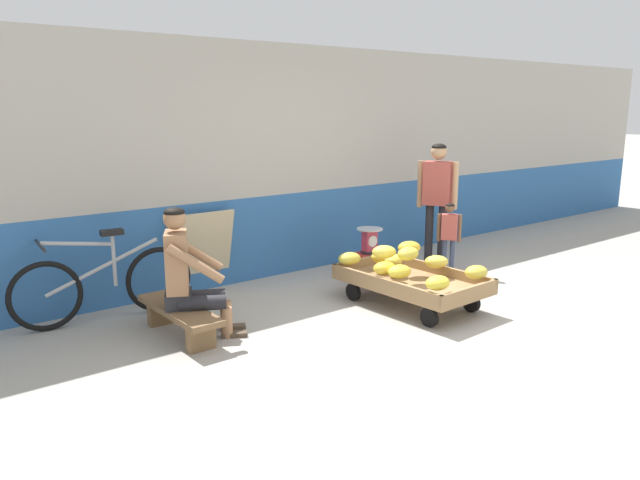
{
  "coord_description": "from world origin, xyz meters",
  "views": [
    {
      "loc": [
        -4.09,
        -3.12,
        1.96
      ],
      "look_at": [
        -0.71,
        1.22,
        0.75
      ],
      "focal_mm": 34.17,
      "sensor_mm": 36.0,
      "label": 1
    }
  ],
  "objects_px": {
    "vendor_seated": "(188,273)",
    "customer_adult": "(437,192)",
    "customer_child": "(449,232)",
    "bicycle_near_left": "(104,284)",
    "banana_cart": "(411,283)",
    "low_bench": "(179,315)",
    "sign_board": "(202,252)",
    "plastic_crate": "(369,266)",
    "weighing_scale": "(370,240)"
  },
  "relations": [
    {
      "from": "bicycle_near_left",
      "to": "sign_board",
      "type": "relative_size",
      "value": 1.88
    },
    {
      "from": "low_bench",
      "to": "weighing_scale",
      "type": "xyz_separation_m",
      "value": [
        2.54,
        0.35,
        0.25
      ]
    },
    {
      "from": "vendor_seated",
      "to": "customer_adult",
      "type": "bearing_deg",
      "value": 3.47
    },
    {
      "from": "banana_cart",
      "to": "low_bench",
      "type": "height_order",
      "value": "banana_cart"
    },
    {
      "from": "customer_adult",
      "to": "low_bench",
      "type": "bearing_deg",
      "value": -177.28
    },
    {
      "from": "low_bench",
      "to": "bicycle_near_left",
      "type": "xyz_separation_m",
      "value": [
        -0.37,
        0.81,
        0.15
      ]
    },
    {
      "from": "banana_cart",
      "to": "low_bench",
      "type": "xyz_separation_m",
      "value": [
        -2.19,
        0.65,
        -0.04
      ]
    },
    {
      "from": "bicycle_near_left",
      "to": "sign_board",
      "type": "bearing_deg",
      "value": 13.26
    },
    {
      "from": "plastic_crate",
      "to": "weighing_scale",
      "type": "bearing_deg",
      "value": -90.0
    },
    {
      "from": "bicycle_near_left",
      "to": "vendor_seated",
      "type": "bearing_deg",
      "value": -62.35
    },
    {
      "from": "low_bench",
      "to": "sign_board",
      "type": "relative_size",
      "value": 1.25
    },
    {
      "from": "plastic_crate",
      "to": "customer_child",
      "type": "height_order",
      "value": "customer_child"
    },
    {
      "from": "plastic_crate",
      "to": "bicycle_near_left",
      "type": "relative_size",
      "value": 0.22
    },
    {
      "from": "vendor_seated",
      "to": "customer_adult",
      "type": "height_order",
      "value": "customer_adult"
    },
    {
      "from": "bicycle_near_left",
      "to": "weighing_scale",
      "type": "bearing_deg",
      "value": -8.98
    },
    {
      "from": "customer_child",
      "to": "sign_board",
      "type": "bearing_deg",
      "value": 153.43
    },
    {
      "from": "banana_cart",
      "to": "low_bench",
      "type": "bearing_deg",
      "value": 163.43
    },
    {
      "from": "low_bench",
      "to": "customer_child",
      "type": "height_order",
      "value": "customer_child"
    },
    {
      "from": "weighing_scale",
      "to": "customer_adult",
      "type": "bearing_deg",
      "value": -11.26
    },
    {
      "from": "low_bench",
      "to": "vendor_seated",
      "type": "distance_m",
      "value": 0.38
    },
    {
      "from": "banana_cart",
      "to": "customer_adult",
      "type": "relative_size",
      "value": 0.96
    },
    {
      "from": "plastic_crate",
      "to": "low_bench",
      "type": "bearing_deg",
      "value": -172.18
    },
    {
      "from": "low_bench",
      "to": "weighing_scale",
      "type": "bearing_deg",
      "value": 7.79
    },
    {
      "from": "plastic_crate",
      "to": "customer_adult",
      "type": "xyz_separation_m",
      "value": [
        0.92,
        -0.18,
        0.8
      ]
    },
    {
      "from": "weighing_scale",
      "to": "customer_adult",
      "type": "xyz_separation_m",
      "value": [
        0.92,
        -0.18,
        0.5
      ]
    },
    {
      "from": "vendor_seated",
      "to": "customer_adult",
      "type": "distance_m",
      "value": 3.41
    },
    {
      "from": "bicycle_near_left",
      "to": "sign_board",
      "type": "xyz_separation_m",
      "value": [
        1.14,
        0.27,
        0.09
      ]
    },
    {
      "from": "weighing_scale",
      "to": "customer_child",
      "type": "height_order",
      "value": "customer_child"
    },
    {
      "from": "plastic_crate",
      "to": "customer_adult",
      "type": "relative_size",
      "value": 0.24
    },
    {
      "from": "banana_cart",
      "to": "customer_child",
      "type": "height_order",
      "value": "customer_child"
    },
    {
      "from": "customer_child",
      "to": "bicycle_near_left",
      "type": "bearing_deg",
      "value": 164.86
    },
    {
      "from": "low_bench",
      "to": "sign_board",
      "type": "distance_m",
      "value": 1.35
    },
    {
      "from": "weighing_scale",
      "to": "low_bench",
      "type": "bearing_deg",
      "value": -172.21
    },
    {
      "from": "vendor_seated",
      "to": "sign_board",
      "type": "relative_size",
      "value": 1.29
    },
    {
      "from": "banana_cart",
      "to": "customer_adult",
      "type": "height_order",
      "value": "customer_adult"
    },
    {
      "from": "vendor_seated",
      "to": "customer_child",
      "type": "height_order",
      "value": "vendor_seated"
    },
    {
      "from": "banana_cart",
      "to": "weighing_scale",
      "type": "height_order",
      "value": "weighing_scale"
    },
    {
      "from": "banana_cart",
      "to": "customer_adult",
      "type": "bearing_deg",
      "value": 32.74
    },
    {
      "from": "banana_cart",
      "to": "bicycle_near_left",
      "type": "xyz_separation_m",
      "value": [
        -2.55,
        1.46,
        0.11
      ]
    },
    {
      "from": "weighing_scale",
      "to": "bicycle_near_left",
      "type": "height_order",
      "value": "bicycle_near_left"
    },
    {
      "from": "plastic_crate",
      "to": "bicycle_near_left",
      "type": "xyz_separation_m",
      "value": [
        -2.9,
        0.46,
        0.2
      ]
    },
    {
      "from": "bicycle_near_left",
      "to": "customer_child",
      "type": "relative_size",
      "value": 1.89
    },
    {
      "from": "banana_cart",
      "to": "sign_board",
      "type": "bearing_deg",
      "value": 129.31
    },
    {
      "from": "low_bench",
      "to": "sign_board",
      "type": "bearing_deg",
      "value": 54.21
    },
    {
      "from": "weighing_scale",
      "to": "sign_board",
      "type": "height_order",
      "value": "sign_board"
    },
    {
      "from": "customer_adult",
      "to": "customer_child",
      "type": "distance_m",
      "value": 0.56
    },
    {
      "from": "vendor_seated",
      "to": "plastic_crate",
      "type": "relative_size",
      "value": 3.17
    },
    {
      "from": "vendor_seated",
      "to": "sign_board",
      "type": "bearing_deg",
      "value": 58.0
    },
    {
      "from": "sign_board",
      "to": "customer_child",
      "type": "height_order",
      "value": "sign_board"
    },
    {
      "from": "banana_cart",
      "to": "customer_adult",
      "type": "xyz_separation_m",
      "value": [
        1.27,
        0.82,
        0.71
      ]
    }
  ]
}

